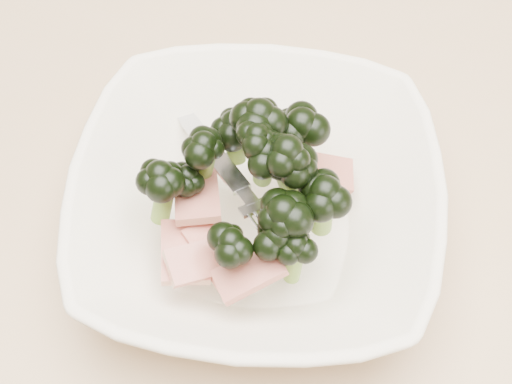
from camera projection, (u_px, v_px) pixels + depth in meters
dining_table at (269, 262)px, 0.66m from camera, size 1.20×0.80×0.75m
broccoli_dish at (256, 200)px, 0.53m from camera, size 0.34×0.34×0.12m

